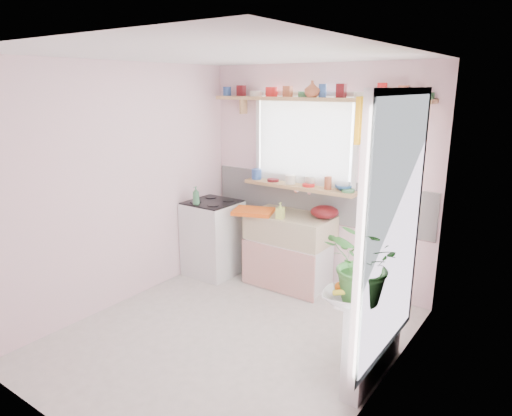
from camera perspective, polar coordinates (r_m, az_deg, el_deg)
The scene contains 19 objects.
room at distance 4.29m, azimuth 10.70°, elevation 2.82°, with size 3.20×3.20×3.20m.
sink_unit at distance 5.29m, azimuth 4.22°, elevation -5.21°, with size 0.95×0.65×1.11m.
cooker at distance 5.62m, azimuth -5.40°, elevation -3.68°, with size 0.58×0.58×0.93m.
radiator_ledge at distance 3.83m, azimuth 14.57°, elevation -14.57°, with size 0.22×0.95×0.78m.
windowsill at distance 5.24m, azimuth 5.43°, elevation 2.65°, with size 1.40×0.22×0.04m, color tan.
pine_shelf at distance 5.04m, azimuth 7.16°, elevation 13.35°, with size 2.52×0.24×0.04m, color tan.
shelf_crockery at distance 5.06m, azimuth 6.75°, elevation 14.21°, with size 2.47×0.11×0.12m.
sill_crockery at distance 5.25m, azimuth 4.98°, elevation 3.51°, with size 1.35×0.11×0.12m.
dish_tray at distance 5.20m, azimuth -0.34°, elevation -0.44°, with size 0.44×0.33×0.04m, color #F25D15.
colander at distance 5.06m, azimuth 8.58°, elevation -0.49°, with size 0.31×0.31×0.14m, color #530E11.
jade_plant at distance 3.25m, azimuth 13.63°, elevation -6.80°, with size 0.54×0.47×0.60m, color #346F2C.
fruit_bowl at distance 3.34m, azimuth 11.08°, elevation -10.94°, with size 0.32×0.32×0.08m, color silver.
herb_pot at distance 3.31m, azimuth 11.13°, elevation -9.93°, with size 0.11×0.07×0.21m, color #265C24.
soap_bottle_sink at distance 4.98m, azimuth 3.05°, elevation -0.34°, with size 0.08×0.08×0.18m, color #CFE264.
sill_cup at distance 5.23m, azimuth 6.83°, elevation 3.38°, with size 0.13×0.13×0.10m, color beige.
sill_bowl at distance 5.05m, azimuth 10.90°, elevation 2.54°, with size 0.19×0.19×0.06m, color #2F5D9A.
shelf_vase at distance 4.98m, azimuth 7.03°, elevation 14.55°, with size 0.16×0.16×0.17m, color #A65433.
cooker_bottle at distance 5.34m, azimuth -7.52°, elevation 1.54°, with size 0.08×0.08×0.22m, color #3F7F52.
fruit at distance 3.32m, azimuth 11.27°, elevation -9.97°, with size 0.20×0.14×0.10m.
Camera 1 is at (2.40, -2.96, 2.26)m, focal length 32.00 mm.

